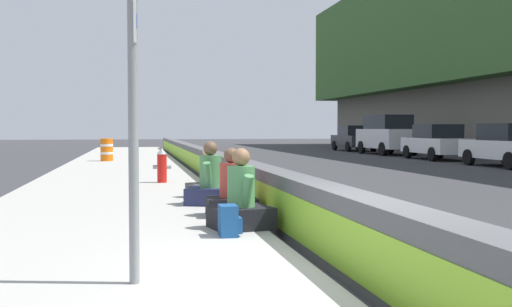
{
  "coord_description": "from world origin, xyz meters",
  "views": [
    {
      "loc": [
        -5.5,
        2.21,
        1.52
      ],
      "look_at": [
        5.95,
        -0.09,
        1.03
      ],
      "focal_mm": 42.54,
      "sensor_mm": 36.0,
      "label": 1
    }
  ],
  "objects_px": {
    "seated_person_rear": "(211,185)",
    "seated_person_far": "(209,181)",
    "fire_hydrant": "(162,165)",
    "seated_person_middle": "(231,194)",
    "parked_car_midline": "(437,142)",
    "parked_car_fourth": "(509,145)",
    "route_sign_post": "(133,46)",
    "seated_person_foreground": "(241,203)",
    "backpack": "(229,221)",
    "parked_car_farther": "(354,138)",
    "parked_car_far": "(387,134)",
    "construction_barrel": "(107,150)"
  },
  "relations": [
    {
      "from": "route_sign_post",
      "to": "fire_hydrant",
      "type": "bearing_deg",
      "value": -3.85
    },
    {
      "from": "seated_person_far",
      "to": "parked_car_midline",
      "type": "height_order",
      "value": "parked_car_midline"
    },
    {
      "from": "route_sign_post",
      "to": "seated_person_foreground",
      "type": "bearing_deg",
      "value": -27.63
    },
    {
      "from": "seated_person_foreground",
      "to": "construction_barrel",
      "type": "xyz_separation_m",
      "value": [
        18.13,
        2.59,
        0.13
      ]
    },
    {
      "from": "seated_person_far",
      "to": "backpack",
      "type": "height_order",
      "value": "seated_person_far"
    },
    {
      "from": "fire_hydrant",
      "to": "backpack",
      "type": "bearing_deg",
      "value": -176.43
    },
    {
      "from": "route_sign_post",
      "to": "seated_person_middle",
      "type": "xyz_separation_m",
      "value": [
        3.97,
        -1.49,
        -1.76
      ]
    },
    {
      "from": "seated_person_foreground",
      "to": "seated_person_middle",
      "type": "bearing_deg",
      "value": -2.76
    },
    {
      "from": "parked_car_midline",
      "to": "parked_car_far",
      "type": "bearing_deg",
      "value": 0.24
    },
    {
      "from": "route_sign_post",
      "to": "parked_car_midline",
      "type": "xyz_separation_m",
      "value": [
        21.58,
        -14.35,
        -1.37
      ]
    },
    {
      "from": "seated_person_middle",
      "to": "parked_car_midline",
      "type": "relative_size",
      "value": 0.23
    },
    {
      "from": "seated_person_rear",
      "to": "parked_car_midline",
      "type": "xyz_separation_m",
      "value": [
        16.14,
        -13.0,
        0.37
      ]
    },
    {
      "from": "seated_person_far",
      "to": "parked_car_midline",
      "type": "relative_size",
      "value": 0.23
    },
    {
      "from": "route_sign_post",
      "to": "parked_car_farther",
      "type": "bearing_deg",
      "value": -23.51
    },
    {
      "from": "construction_barrel",
      "to": "seated_person_foreground",
      "type": "bearing_deg",
      "value": -171.87
    },
    {
      "from": "seated_person_far",
      "to": "parked_car_farther",
      "type": "xyz_separation_m",
      "value": [
        26.69,
        -13.04,
        0.4
      ]
    },
    {
      "from": "seated_person_middle",
      "to": "seated_person_rear",
      "type": "bearing_deg",
      "value": 5.68
    },
    {
      "from": "route_sign_post",
      "to": "seated_person_far",
      "type": "relative_size",
      "value": 3.44
    },
    {
      "from": "fire_hydrant",
      "to": "parked_car_farther",
      "type": "xyz_separation_m",
      "value": [
        23.19,
        -13.8,
        0.27
      ]
    },
    {
      "from": "seated_person_far",
      "to": "parked_car_far",
      "type": "bearing_deg",
      "value": -31.73
    },
    {
      "from": "fire_hydrant",
      "to": "seated_person_middle",
      "type": "xyz_separation_m",
      "value": [
        -6.13,
        -0.81,
        -0.11
      ]
    },
    {
      "from": "construction_barrel",
      "to": "backpack",
      "type": "bearing_deg",
      "value": -172.89
    },
    {
      "from": "parked_car_midline",
      "to": "parked_car_fourth",
      "type": "bearing_deg",
      "value": 179.8
    },
    {
      "from": "backpack",
      "to": "parked_car_farther",
      "type": "bearing_deg",
      "value": -23.15
    },
    {
      "from": "seated_person_rear",
      "to": "parked_car_midline",
      "type": "bearing_deg",
      "value": -38.86
    },
    {
      "from": "seated_person_foreground",
      "to": "parked_car_midline",
      "type": "height_order",
      "value": "parked_car_midline"
    },
    {
      "from": "seated_person_far",
      "to": "seated_person_middle",
      "type": "bearing_deg",
      "value": -179.0
    },
    {
      "from": "backpack",
      "to": "seated_person_rear",
      "type": "bearing_deg",
      "value": -2.96
    },
    {
      "from": "parked_car_fourth",
      "to": "parked_car_farther",
      "type": "bearing_deg",
      "value": -0.5
    },
    {
      "from": "seated_person_far",
      "to": "parked_car_fourth",
      "type": "height_order",
      "value": "parked_car_fourth"
    },
    {
      "from": "route_sign_post",
      "to": "seated_person_foreground",
      "type": "relative_size",
      "value": 3.25
    },
    {
      "from": "route_sign_post",
      "to": "construction_barrel",
      "type": "xyz_separation_m",
      "value": [
        20.87,
        1.16,
        -1.61
      ]
    },
    {
      "from": "parked_car_fourth",
      "to": "parked_car_midline",
      "type": "height_order",
      "value": "same"
    },
    {
      "from": "route_sign_post",
      "to": "backpack",
      "type": "bearing_deg",
      "value": -28.54
    },
    {
      "from": "seated_person_rear",
      "to": "seated_person_far",
      "type": "relative_size",
      "value": 1.09
    },
    {
      "from": "seated_person_middle",
      "to": "construction_barrel",
      "type": "height_order",
      "value": "seated_person_middle"
    },
    {
      "from": "fire_hydrant",
      "to": "parked_car_far",
      "type": "distance_m",
      "value": 22.06
    },
    {
      "from": "route_sign_post",
      "to": "seated_person_rear",
      "type": "xyz_separation_m",
      "value": [
        5.45,
        -1.35,
        -1.74
      ]
    },
    {
      "from": "seated_person_rear",
      "to": "backpack",
      "type": "xyz_separation_m",
      "value": [
        -3.28,
        0.17,
        -0.16
      ]
    },
    {
      "from": "seated_person_middle",
      "to": "parked_car_far",
      "type": "xyz_separation_m",
      "value": [
        23.46,
        -12.83,
        0.71
      ]
    },
    {
      "from": "seated_person_far",
      "to": "backpack",
      "type": "bearing_deg",
      "value": 176.5
    },
    {
      "from": "backpack",
      "to": "parked_car_farther",
      "type": "relative_size",
      "value": 0.09
    },
    {
      "from": "seated_person_middle",
      "to": "parked_car_fourth",
      "type": "height_order",
      "value": "parked_car_fourth"
    },
    {
      "from": "parked_car_fourth",
      "to": "parked_car_far",
      "type": "xyz_separation_m",
      "value": [
        11.66,
        0.0,
        0.32
      ]
    },
    {
      "from": "fire_hydrant",
      "to": "parked_car_fourth",
      "type": "height_order",
      "value": "parked_car_fourth"
    },
    {
      "from": "fire_hydrant",
      "to": "seated_person_foreground",
      "type": "xyz_separation_m",
      "value": [
        -7.36,
        -0.75,
        -0.1
      ]
    },
    {
      "from": "parked_car_fourth",
      "to": "parked_car_far",
      "type": "relative_size",
      "value": 0.94
    },
    {
      "from": "route_sign_post",
      "to": "parked_car_far",
      "type": "bearing_deg",
      "value": -27.58
    },
    {
      "from": "seated_person_far",
      "to": "construction_barrel",
      "type": "bearing_deg",
      "value": 10.33
    },
    {
      "from": "parked_car_midline",
      "to": "parked_car_farther",
      "type": "distance_m",
      "value": 11.7
    }
  ]
}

